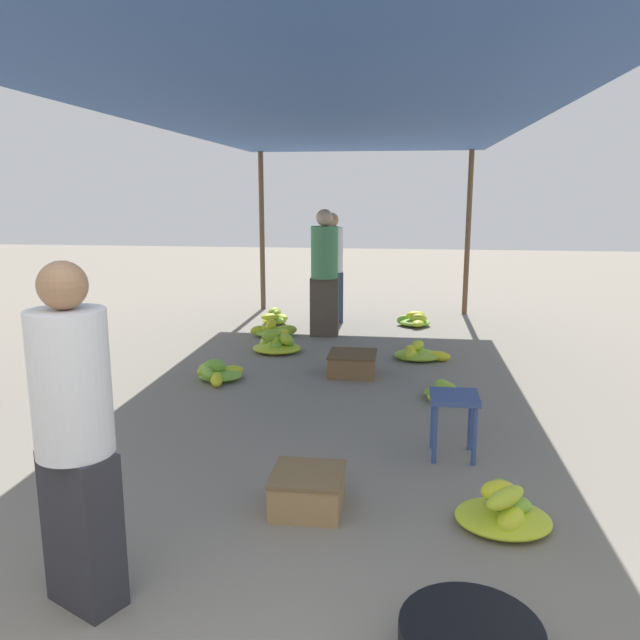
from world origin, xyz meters
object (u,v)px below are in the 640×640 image
banana_pile_right_2 (504,511)px  shopper_walking_far (324,271)px  stool (454,407)px  banana_pile_right_1 (443,392)px  crate_near (353,363)px  banana_pile_left_0 (274,331)px  banana_pile_left_1 (217,373)px  vendor_foreground (75,434)px  banana_pile_right_0 (418,354)px  banana_pile_left_3 (275,317)px  shopper_walking_mid (331,266)px  crate_mid (307,490)px  banana_pile_left_2 (277,344)px  banana_pile_right_3 (415,321)px

banana_pile_right_2 → shopper_walking_far: shopper_walking_far is taller
stool → banana_pile_right_1: (0.01, 1.31, -0.31)m
banana_pile_right_1 → crate_near: size_ratio=1.04×
banana_pile_left_0 → banana_pile_left_1: (-0.17, -2.01, -0.00)m
vendor_foreground → banana_pile_right_0: vendor_foreground is taller
stool → banana_pile_left_3: (-2.20, 4.36, -0.27)m
banana_pile_left_1 → shopper_walking_mid: bearing=75.3°
crate_mid → shopper_walking_far: 4.72m
banana_pile_right_0 → shopper_walking_mid: (-1.24, 1.98, 0.76)m
stool → banana_pile_left_2: (-1.86, 2.80, -0.28)m
vendor_foreground → banana_pile_right_0: size_ratio=2.43×
banana_pile_left_2 → crate_near: bearing=-39.7°
vendor_foreground → banana_pile_right_2: size_ratio=2.94×
banana_pile_right_1 → banana_pile_right_2: banana_pile_right_2 is taller
banana_pile_right_3 → banana_pile_right_2: bearing=-85.6°
banana_pile_left_2 → banana_pile_right_1: bearing=-38.4°
banana_pile_left_3 → crate_mid: (1.28, -5.26, 0.01)m
vendor_foreground → shopper_walking_mid: size_ratio=1.00×
shopper_walking_far → shopper_walking_mid: bearing=91.1°
banana_pile_left_0 → banana_pile_right_1: banana_pile_left_0 is taller
banana_pile_left_2 → crate_near: banana_pile_left_2 is taller
banana_pile_left_0 → banana_pile_right_3: (1.87, 0.90, -0.00)m
banana_pile_left_0 → shopper_walking_far: size_ratio=0.39×
banana_pile_right_1 → shopper_walking_far: bearing=120.4°
stool → crate_near: stool is taller
banana_pile_left_3 → crate_near: (1.32, -2.37, 0.01)m
banana_pile_left_2 → crate_mid: bearing=-75.7°
banana_pile_right_1 → shopper_walking_mid: size_ratio=0.32×
banana_pile_right_2 → crate_near: bearing=110.7°
shopper_walking_far → crate_mid: bearing=-84.0°
banana_pile_left_2 → banana_pile_right_3: banana_pile_left_2 is taller
banana_pile_right_1 → crate_mid: crate_mid is taller
crate_near → crate_mid: 2.89m
banana_pile_right_0 → crate_near: 0.99m
banana_pile_right_1 → banana_pile_right_3: bearing=93.9°
stool → banana_pile_right_3: 4.51m
shopper_walking_mid → banana_pile_right_2: bearing=-73.6°
vendor_foreground → banana_pile_right_1: (1.82, 3.21, -0.77)m
vendor_foreground → banana_pile_left_3: 6.31m
vendor_foreground → banana_pile_left_3: bearing=93.7°
shopper_walking_mid → banana_pile_right_1: bearing=-66.8°
banana_pile_left_2 → banana_pile_left_3: banana_pile_left_2 is taller
banana_pile_right_2 → banana_pile_left_0: bearing=116.7°
banana_pile_left_1 → banana_pile_right_0: bearing=28.2°
stool → shopper_walking_mid: (-1.43, 4.67, 0.46)m
banana_pile_left_0 → banana_pile_right_3: banana_pile_left_0 is taller
banana_pile_left_3 → banana_pile_right_2: banana_pile_right_2 is taller
banana_pile_left_1 → banana_pile_left_3: 2.78m
stool → banana_pile_right_2: bearing=-76.8°
crate_mid → banana_pile_left_0: bearing=104.3°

